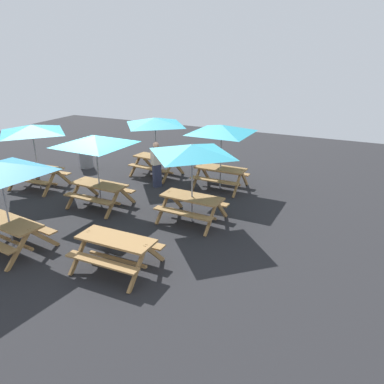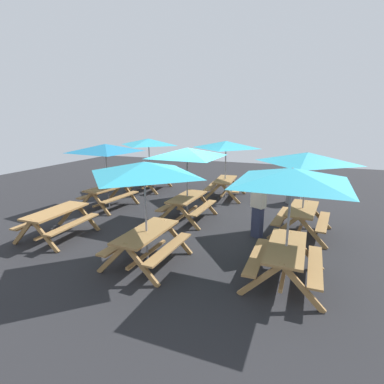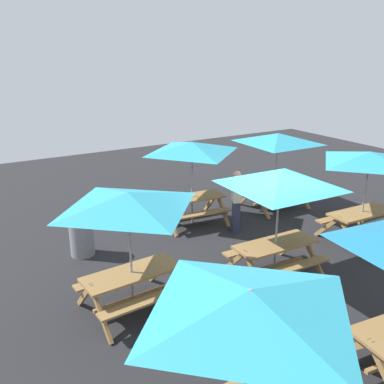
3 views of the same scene
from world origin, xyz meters
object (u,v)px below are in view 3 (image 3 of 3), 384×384
picnic_table_2 (369,164)px  picnic_table_3 (279,188)px  picnic_table_7 (249,316)px  picnic_table_1 (128,209)px  person_standing (236,200)px  picnic_table_6 (278,144)px  trash_bin_gray (82,235)px  picnic_table_0 (192,153)px

picnic_table_2 → picnic_table_3: bearing=-172.2°
picnic_table_2 → picnic_table_7: bearing=-149.1°
picnic_table_2 → picnic_table_1: bearing=-178.7°
picnic_table_3 → person_standing: bearing=75.0°
picnic_table_6 → person_standing: 2.55m
picnic_table_2 → picnic_table_7: size_ratio=1.00×
picnic_table_2 → trash_bin_gray: (-6.33, 2.80, -1.49)m
picnic_table_1 → picnic_table_6: 6.55m
picnic_table_6 → person_standing: (-2.12, -0.89, -1.10)m
picnic_table_7 → trash_bin_gray: picnic_table_7 is taller
picnic_table_2 → picnic_table_6: size_ratio=0.83×
person_standing → picnic_table_0: bearing=-121.1°
picnic_table_1 → picnic_table_2: same height
picnic_table_7 → picnic_table_2: bearing=26.5°
trash_bin_gray → picnic_table_2: bearing=-23.8°
picnic_table_3 → picnic_table_7: bearing=-134.0°
picnic_table_6 → picnic_table_2: bearing=-83.7°
picnic_table_0 → person_standing: (0.69, -1.12, -1.10)m
person_standing → picnic_table_6: bearing=140.1°
picnic_table_1 → picnic_table_3: (3.09, -0.41, 0.00)m
picnic_table_6 → picnic_table_7: (-6.05, -6.37, 0.00)m
picnic_table_0 → picnic_table_3: bearing=-84.5°
picnic_table_6 → picnic_table_7: 8.78m
picnic_table_6 → picnic_table_3: bearing=-130.4°
picnic_table_1 → person_standing: (3.80, 1.93, -1.10)m
picnic_table_1 → picnic_table_2: (6.20, -0.12, 0.00)m
picnic_table_1 → picnic_table_7: (-0.14, -3.55, 0.00)m
picnic_table_1 → person_standing: 4.40m
picnic_table_7 → person_standing: size_ratio=1.40×
picnic_table_6 → person_standing: bearing=-156.5°
picnic_table_1 → picnic_table_7: same height
picnic_table_6 → picnic_table_7: same height
picnic_table_0 → picnic_table_6: 2.81m
picnic_table_3 → picnic_table_6: 4.29m
picnic_table_6 → picnic_table_7: bearing=-132.8°
picnic_table_3 → trash_bin_gray: bearing=138.0°
picnic_table_0 → picnic_table_1: (-3.11, -3.05, 0.00)m
picnic_table_2 → picnic_table_3: same height
picnic_table_3 → person_standing: (0.71, 2.34, -1.10)m
picnic_table_2 → person_standing: size_ratio=1.40×
picnic_table_6 → trash_bin_gray: size_ratio=2.89×
picnic_table_7 → picnic_table_1: bearing=85.8°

